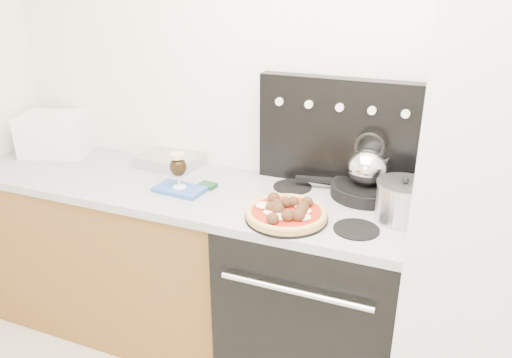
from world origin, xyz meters
The scene contains 16 objects.
room_shell centered at (0.00, 0.29, 1.25)m, with size 3.52×3.01×2.52m.
base_cabinet centered at (-1.02, 1.20, 0.43)m, with size 1.45×0.60×0.86m, color brown.
countertop centered at (-1.02, 1.20, 0.88)m, with size 1.48×0.63×0.04m, color #A5A4AC.
stove_body centered at (0.08, 1.18, 0.44)m, with size 0.76×0.65×0.88m, color black.
cooktop centered at (0.08, 1.18, 0.90)m, with size 0.76×0.65×0.04m, color #ADADB2.
backguard centered at (0.08, 1.45, 1.17)m, with size 0.76×0.08×0.50m, color black.
fridge centered at (0.78, 1.15, 0.95)m, with size 0.64×0.68×1.90m, color silver.
toaster_oven centered at (-1.49, 1.34, 1.01)m, with size 0.36×0.26×0.22m, color white.
foil_sheet centered at (-0.80, 1.39, 0.93)m, with size 0.31×0.23×0.06m, color silver.
oven_mitt centered at (-0.59, 1.13, 0.91)m, with size 0.23×0.13×0.02m, color #3158AA.
beer_glass centered at (-0.59, 1.13, 1.00)m, with size 0.08×0.08×0.17m, color black, non-canonical shape.
pizza_pan centered at (-0.02, 1.01, 0.93)m, with size 0.34×0.34×0.01m, color black.
pizza centered at (-0.02, 1.01, 0.95)m, with size 0.33×0.33×0.05m, color #DFB86D, non-canonical shape.
skillet centered at (0.23, 1.36, 0.95)m, with size 0.31×0.31×0.06m, color black.
tea_kettle centered at (0.23, 1.36, 1.08)m, with size 0.18×0.18×0.20m, color silver, non-canonical shape.
stock_pot centered at (0.41, 1.18, 1.00)m, with size 0.21×0.21×0.15m, color #B5B5BD.
Camera 1 is at (0.54, -0.71, 1.85)m, focal length 35.00 mm.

